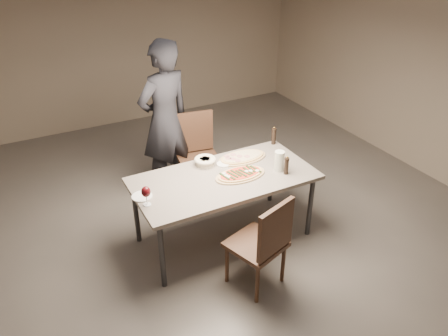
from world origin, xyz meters
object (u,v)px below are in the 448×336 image
dining_table (224,182)px  carafe (279,161)px  zucchini_pizza (240,174)px  diner (165,121)px  ham_pizza (242,157)px  chair_near (264,241)px  chair_far (198,150)px  pepper_mill_left (274,136)px  bread_basket (205,161)px

dining_table → carafe: 0.59m
zucchini_pizza → diner: diner is taller
ham_pizza → chair_near: 1.12m
chair_far → chair_near: bearing=93.2°
ham_pizza → chair_near: (-0.37, -1.03, -0.24)m
zucchini_pizza → chair_near: size_ratio=0.56×
dining_table → pepper_mill_left: pepper_mill_left is taller
dining_table → chair_near: chair_near is taller
pepper_mill_left → ham_pizza: bearing=-164.0°
zucchini_pizza → ham_pizza: 0.36m
bread_basket → carafe: (0.61, -0.44, 0.06)m
dining_table → chair_far: bearing=81.0°
chair_near → diner: diner is taller
diner → chair_far: bearing=133.8°
chair_far → zucchini_pizza: bearing=98.9°
chair_near → pepper_mill_left: bearing=36.0°
dining_table → bread_basket: bearing=101.1°
zucchini_pizza → bread_basket: (-0.21, 0.36, 0.03)m
dining_table → chair_near: 0.81m
dining_table → bread_basket: 0.33m
zucchini_pizza → chair_far: 1.04m
carafe → diner: diner is taller
bread_basket → pepper_mill_left: pepper_mill_left is taller
dining_table → ham_pizza: ham_pizza is taller
pepper_mill_left → diner: bearing=142.4°
dining_table → bread_basket: (-0.06, 0.30, 0.10)m
diner → bread_basket: bearing=80.6°
zucchini_pizza → carafe: (0.40, -0.08, 0.09)m
pepper_mill_left → diner: (-0.99, 0.77, 0.09)m
dining_table → pepper_mill_left: (0.83, 0.38, 0.16)m
carafe → chair_near: 0.93m
zucchini_pizza → diner: (-0.31, 1.20, 0.17)m
bread_basket → carafe: 0.76m
ham_pizza → pepper_mill_left: bearing=-6.0°
zucchini_pizza → diner: 1.26m
ham_pizza → diner: (-0.51, 0.90, 0.17)m
zucchini_pizza → chair_far: (0.00, 1.02, -0.21)m
chair_near → zucchini_pizza: bearing=58.7°
chair_far → carafe: bearing=119.0°
carafe → zucchini_pizza: bearing=168.9°
bread_basket → diner: size_ratio=0.12×
zucchini_pizza → ham_pizza: zucchini_pizza is taller
pepper_mill_left → carafe: pepper_mill_left is taller
zucchini_pizza → pepper_mill_left: size_ratio=2.53×
ham_pizza → chair_near: bearing=-131.6°
bread_basket → pepper_mill_left: size_ratio=1.06×
zucchini_pizza → dining_table: bearing=-179.3°
pepper_mill_left → dining_table: bearing=-155.4°
zucchini_pizza → pepper_mill_left: pepper_mill_left is taller
zucchini_pizza → diner: bearing=126.5°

